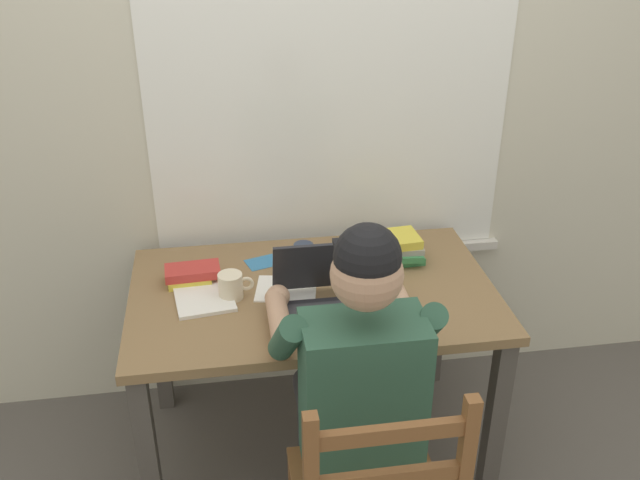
{
  "coord_description": "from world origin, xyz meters",
  "views": [
    {
      "loc": [
        -0.29,
        -2.06,
        2.02
      ],
      "look_at": [
        0.02,
        -0.05,
        0.95
      ],
      "focal_mm": 39.35,
      "sensor_mm": 36.0,
      "label": 1
    }
  ],
  "objects": [
    {
      "name": "coffee_mug_white",
      "position": [
        -0.28,
        -0.01,
        0.77
      ],
      "size": [
        0.12,
        0.08,
        0.09
      ],
      "color": "beige",
      "rests_on": "desk"
    },
    {
      "name": "seated_person",
      "position": [
        0.06,
        -0.46,
        0.69
      ],
      "size": [
        0.5,
        0.6,
        1.25
      ],
      "color": "#2D5642",
      "rests_on": "ground"
    },
    {
      "name": "coffee_mug_dark",
      "position": [
        -0.01,
        0.16,
        0.77
      ],
      "size": [
        0.11,
        0.07,
        0.1
      ],
      "color": "#2D384C",
      "rests_on": "desk"
    },
    {
      "name": "laptop",
      "position": [
        0.02,
        -0.14,
        0.78
      ],
      "size": [
        0.33,
        0.32,
        0.22
      ],
      "color": "#232328",
      "rests_on": "desk"
    },
    {
      "name": "book_stack_side",
      "position": [
        -0.42,
        0.12,
        0.76
      ],
      "size": [
        0.2,
        0.13,
        0.06
      ],
      "color": "gold",
      "rests_on": "desk"
    },
    {
      "name": "book_stack_main",
      "position": [
        0.34,
        0.15,
        0.78
      ],
      "size": [
        0.19,
        0.16,
        0.11
      ],
      "color": "#38844C",
      "rests_on": "desk"
    },
    {
      "name": "computer_mouse",
      "position": [
        0.26,
        -0.19,
        0.74
      ],
      "size": [
        0.06,
        0.1,
        0.03
      ],
      "primitive_type": "ellipsoid",
      "color": "black",
      "rests_on": "desk"
    },
    {
      "name": "paper_pile_near_laptop",
      "position": [
        -0.09,
        0.01,
        0.73
      ],
      "size": [
        0.24,
        0.21,
        0.0
      ],
      "primitive_type": "cube",
      "rotation": [
        0.0,
        0.0,
        -0.19
      ],
      "color": "white",
      "rests_on": "desk"
    },
    {
      "name": "back_wall",
      "position": [
        0.0,
        0.47,
        1.29
      ],
      "size": [
        6.0,
        0.08,
        2.6
      ],
      "color": "beige",
      "rests_on": "ground"
    },
    {
      "name": "ground_plane",
      "position": [
        0.0,
        0.0,
        0.0
      ],
      "size": [
        8.0,
        8.0,
        0.0
      ],
      "primitive_type": "plane",
      "color": "#56514C"
    },
    {
      "name": "paper_pile_back_corner",
      "position": [
        -0.37,
        -0.02,
        0.73
      ],
      "size": [
        0.22,
        0.22,
        0.01
      ],
      "primitive_type": "cube",
      "rotation": [
        0.0,
        0.0,
        0.13
      ],
      "color": "white",
      "rests_on": "desk"
    },
    {
      "name": "landscape_photo_print",
      "position": [
        -0.15,
        0.22,
        0.73
      ],
      "size": [
        0.15,
        0.12,
        0.0
      ],
      "primitive_type": "cube",
      "rotation": [
        0.0,
        0.0,
        0.3
      ],
      "color": "teal",
      "rests_on": "desk"
    },
    {
      "name": "desk",
      "position": [
        0.0,
        0.0,
        0.63
      ],
      "size": [
        1.27,
        0.77,
        0.73
      ],
      "color": "olive",
      "rests_on": "ground"
    }
  ]
}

